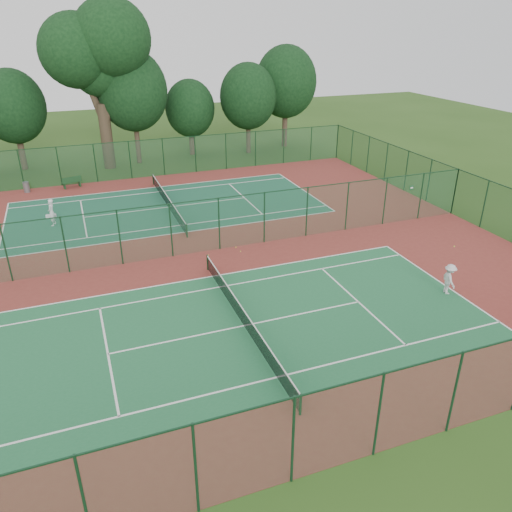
{
  "coord_description": "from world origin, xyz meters",
  "views": [
    {
      "loc": [
        -6.63,
        -28.26,
        13.5
      ],
      "look_at": [
        2.17,
        -4.95,
        1.6
      ],
      "focal_mm": 35.0,
      "sensor_mm": 36.0,
      "label": 1
    }
  ],
  "objects_px": {
    "big_tree": "(96,50)",
    "kit_bag": "(51,216)",
    "bench": "(72,182)",
    "player_near": "(449,279)",
    "player_far": "(52,212)",
    "trash_bin": "(26,187)"
  },
  "relations": [
    {
      "from": "trash_bin",
      "to": "big_tree",
      "type": "distance_m",
      "value": 14.15
    },
    {
      "from": "big_tree",
      "to": "kit_bag",
      "type": "bearing_deg",
      "value": -113.8
    },
    {
      "from": "trash_bin",
      "to": "big_tree",
      "type": "bearing_deg",
      "value": 36.84
    },
    {
      "from": "kit_bag",
      "to": "big_tree",
      "type": "relative_size",
      "value": 0.05
    },
    {
      "from": "kit_bag",
      "to": "player_near",
      "type": "bearing_deg",
      "value": -40.62
    },
    {
      "from": "trash_bin",
      "to": "bench",
      "type": "bearing_deg",
      "value": -1.2
    },
    {
      "from": "player_far",
      "to": "trash_bin",
      "type": "bearing_deg",
      "value": -149.81
    },
    {
      "from": "bench",
      "to": "kit_bag",
      "type": "height_order",
      "value": "bench"
    },
    {
      "from": "player_far",
      "to": "bench",
      "type": "relative_size",
      "value": 1.13
    },
    {
      "from": "player_far",
      "to": "bench",
      "type": "xyz_separation_m",
      "value": [
        1.65,
        8.79,
        -0.46
      ]
    },
    {
      "from": "trash_bin",
      "to": "bench",
      "type": "xyz_separation_m",
      "value": [
        3.7,
        -0.08,
        0.08
      ]
    },
    {
      "from": "player_far",
      "to": "player_near",
      "type": "bearing_deg",
      "value": 64.98
    },
    {
      "from": "player_near",
      "to": "bench",
      "type": "xyz_separation_m",
      "value": [
        -18.23,
        26.81,
        -0.34
      ]
    },
    {
      "from": "trash_bin",
      "to": "big_tree",
      "type": "relative_size",
      "value": 0.06
    },
    {
      "from": "bench",
      "to": "big_tree",
      "type": "bearing_deg",
      "value": 39.66
    },
    {
      "from": "trash_bin",
      "to": "player_near",
      "type": "bearing_deg",
      "value": -50.8
    },
    {
      "from": "player_near",
      "to": "bench",
      "type": "distance_m",
      "value": 32.42
    },
    {
      "from": "trash_bin",
      "to": "bench",
      "type": "distance_m",
      "value": 3.7
    },
    {
      "from": "kit_bag",
      "to": "big_tree",
      "type": "xyz_separation_m",
      "value": [
        5.74,
        13.0,
        10.78
      ]
    },
    {
      "from": "player_near",
      "to": "big_tree",
      "type": "distance_m",
      "value": 36.99
    },
    {
      "from": "player_near",
      "to": "trash_bin",
      "type": "relative_size",
      "value": 1.89
    },
    {
      "from": "player_far",
      "to": "big_tree",
      "type": "bearing_deg",
      "value": 176.26
    }
  ]
}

